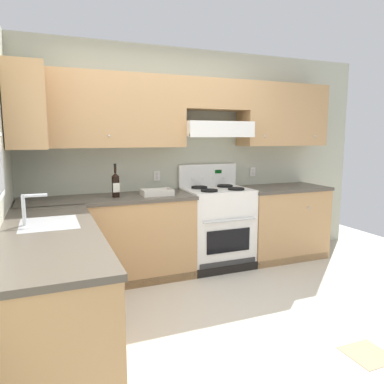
{
  "coord_description": "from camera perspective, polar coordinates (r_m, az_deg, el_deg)",
  "views": [
    {
      "loc": [
        -1.25,
        -2.53,
        1.53
      ],
      "look_at": [
        0.06,
        0.7,
        1.0
      ],
      "focal_mm": 34.02,
      "sensor_mm": 36.0,
      "label": 1
    }
  ],
  "objects": [
    {
      "name": "wall_back",
      "position": [
        4.39,
        0.1,
        7.96
      ],
      "size": [
        4.68,
        0.57,
        2.55
      ],
      "color": "#B7BAA3",
      "rests_on": "ground_plane"
    },
    {
      "name": "ground_plane",
      "position": [
        3.21,
        3.9,
        -19.82
      ],
      "size": [
        7.04,
        7.04,
        0.0
      ],
      "primitive_type": "plane",
      "color": "beige"
    },
    {
      "name": "counter_back_run",
      "position": [
        4.17,
        -1.48,
        -6.35
      ],
      "size": [
        3.6,
        0.65,
        0.91
      ],
      "color": "tan",
      "rests_on": "ground_plane"
    },
    {
      "name": "counter_left_run",
      "position": [
        2.75,
        -20.84,
        -14.84
      ],
      "size": [
        0.63,
        1.91,
        1.13
      ],
      "color": "tan",
      "rests_on": "ground_plane"
    },
    {
      "name": "wine_bottle",
      "position": [
        3.84,
        -11.89,
        1.2
      ],
      "size": [
        0.08,
        0.08,
        0.35
      ],
      "color": "black",
      "rests_on": "counter_back_run"
    },
    {
      "name": "stove",
      "position": [
        4.35,
        3.93,
        -5.39
      ],
      "size": [
        0.76,
        0.62,
        1.2
      ],
      "color": "white",
      "rests_on": "ground_plane"
    },
    {
      "name": "floor_accent_tile",
      "position": [
        3.09,
        25.83,
        -21.88
      ],
      "size": [
        0.3,
        0.3,
        0.01
      ],
      "primitive_type": "cube",
      "color": "olive",
      "rests_on": "ground_plane"
    },
    {
      "name": "bowl",
      "position": [
        3.92,
        -5.54,
        -0.19
      ],
      "size": [
        0.33,
        0.22,
        0.06
      ],
      "color": "beige",
      "rests_on": "counter_back_run"
    }
  ]
}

